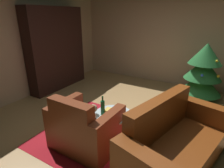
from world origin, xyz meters
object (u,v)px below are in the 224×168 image
Objects in this scene: armchair_red at (84,129)px; book_stack_on_table at (111,112)px; bookshelf_unit at (60,50)px; bottle_on_table at (103,107)px; coffee_table at (113,116)px; couch_red at (174,145)px; decorated_tree at (203,71)px.

book_stack_on_table is at bearing 54.85° from armchair_red.
book_stack_on_table is at bearing -29.86° from bookshelf_unit.
bottle_on_table is at bearing 63.41° from armchair_red.
bottle_on_table is at bearing -140.00° from coffee_table.
couch_red reaches higher than bottle_on_table.
book_stack_on_table is (-1.01, 0.04, 0.19)m from couch_red.
armchair_red is (2.23, -1.81, -0.73)m from bookshelf_unit.
coffee_table is at bearing 55.59° from armchair_red.
book_stack_on_table is (0.26, 0.38, 0.19)m from armchair_red.
bottle_on_table is (-0.13, -0.11, 0.18)m from coffee_table.
bookshelf_unit is at bearing -163.64° from decorated_tree.
book_stack_on_table reaches higher than coffee_table.
decorated_tree is (1.17, 2.55, 0.11)m from bottle_on_table.
armchair_red is at bearing -116.59° from bottle_on_table.
bookshelf_unit is 3.87m from couch_red.
armchair_red is 0.50m from coffee_table.
armchair_red reaches higher than book_stack_on_table.
bottle_on_table is at bearing -146.26° from book_stack_on_table.
book_stack_on_table is 0.17× the size of decorated_tree.
couch_red is 1.01m from coffee_table.
bookshelf_unit is 2.96m from armchair_red.
armchair_red is 4.37× the size of book_stack_on_table.
bookshelf_unit reaches higher than couch_red.
couch_red is 1.16m from bottle_on_table.
bookshelf_unit is at bearing 150.84° from coffee_table.
couch_red is at bearing -4.28° from coffee_table.
decorated_tree is at bearing 65.34° from bottle_on_table.
couch_red is 5.93× the size of bottle_on_table.
couch_red is at bearing -2.41° from book_stack_on_table.
armchair_red is at bearing -39.02° from bookshelf_unit.
decorated_tree reaches higher than book_stack_on_table.
bookshelf_unit is 3.71m from decorated_tree.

